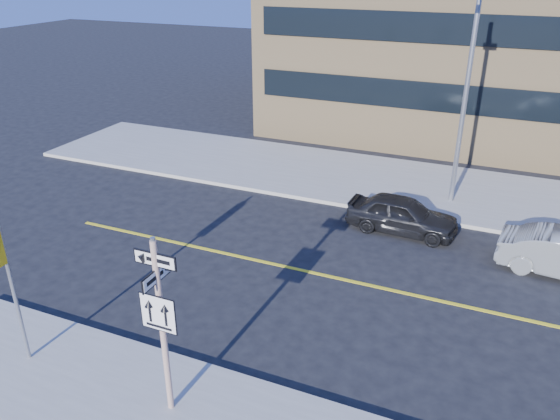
% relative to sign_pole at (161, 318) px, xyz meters
% --- Properties ---
extents(ground, '(120.00, 120.00, 0.00)m').
position_rel_sign_pole_xyz_m(ground, '(0.00, 2.51, -2.44)').
color(ground, black).
rests_on(ground, ground).
extents(sign_pole, '(0.92, 0.92, 4.06)m').
position_rel_sign_pole_xyz_m(sign_pole, '(0.00, 0.00, 0.00)').
color(sign_pole, silver).
rests_on(sign_pole, near_sidewalk).
extents(parked_car_a, '(1.73, 3.91, 1.31)m').
position_rel_sign_pole_xyz_m(parked_car_a, '(2.70, 10.39, -1.78)').
color(parked_car_a, black).
rests_on(parked_car_a, ground).
extents(streetlight_a, '(0.55, 2.25, 8.00)m').
position_rel_sign_pole_xyz_m(streetlight_a, '(4.00, 13.27, 2.32)').
color(streetlight_a, gray).
rests_on(streetlight_a, far_sidewalk).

